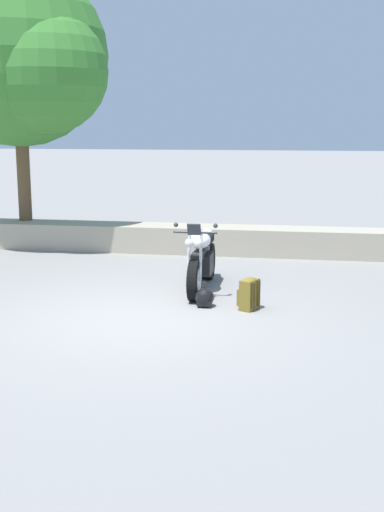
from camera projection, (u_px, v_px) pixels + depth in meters
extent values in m
plane|color=gray|center=(138.00, 318.00, 8.99)|extent=(120.00, 120.00, 0.00)
cube|color=#A89E89|center=(195.00, 239.00, 13.57)|extent=(36.00, 0.80, 0.55)
cylinder|color=black|center=(194.00, 280.00, 9.82)|extent=(0.14, 0.62, 0.62)
cylinder|color=black|center=(208.00, 261.00, 11.22)|extent=(0.18, 0.62, 0.62)
cylinder|color=silver|center=(194.00, 280.00, 9.82)|extent=(0.16, 0.38, 0.38)
cube|color=black|center=(202.00, 263.00, 10.55)|extent=(0.32, 0.48, 0.34)
cube|color=#2D2D30|center=(201.00, 252.00, 10.41)|extent=(0.14, 1.10, 0.12)
ellipsoid|color=white|center=(200.00, 240.00, 10.22)|extent=(0.34, 0.52, 0.26)
cube|color=black|center=(204.00, 239.00, 10.70)|extent=(0.26, 0.56, 0.12)
ellipsoid|color=white|center=(207.00, 234.00, 10.98)|extent=(0.22, 0.28, 0.16)
cylinder|color=#2D2D30|center=(195.00, 232.00, 9.76)|extent=(0.66, 0.04, 0.04)
sphere|color=silver|center=(198.00, 243.00, 9.64)|extent=(0.13, 0.13, 0.13)
sphere|color=silver|center=(189.00, 243.00, 9.66)|extent=(0.13, 0.13, 0.13)
cube|color=#26282D|center=(194.00, 229.00, 9.65)|extent=(0.20, 0.10, 0.18)
cylinder|color=silver|center=(196.00, 261.00, 11.00)|extent=(0.11, 0.38, 0.11)
cylinder|color=silver|center=(201.00, 257.00, 9.78)|extent=(0.04, 0.16, 0.73)
cylinder|color=silver|center=(189.00, 256.00, 9.81)|extent=(0.04, 0.16, 0.73)
sphere|color=#2D2D30|center=(216.00, 226.00, 9.73)|extent=(0.07, 0.07, 0.07)
sphere|color=#2D2D30|center=(176.00, 225.00, 9.83)|extent=(0.07, 0.07, 0.07)
cube|color=brown|center=(249.00, 295.00, 9.35)|extent=(0.29, 0.35, 0.44)
cube|color=brown|center=(242.00, 296.00, 9.42)|extent=(0.14, 0.24, 0.24)
ellipsoid|color=brown|center=(250.00, 280.00, 9.31)|extent=(0.27, 0.33, 0.08)
cube|color=#403513|center=(253.00, 296.00, 9.23)|extent=(0.05, 0.06, 0.37)
cube|color=#403513|center=(259.00, 293.00, 9.36)|extent=(0.05, 0.06, 0.37)
sphere|color=black|center=(205.00, 297.00, 9.53)|extent=(0.28, 0.28, 0.28)
ellipsoid|color=black|center=(204.00, 298.00, 9.45)|extent=(0.23, 0.06, 0.12)
cube|color=black|center=(204.00, 303.00, 9.47)|extent=(0.20, 0.08, 0.08)
cylinder|color=brown|center=(24.00, 173.00, 14.14)|extent=(0.28, 0.28, 2.06)
sphere|color=#387A2D|center=(18.00, 55.00, 13.66)|extent=(3.78, 3.78, 3.78)
sphere|color=#387A2D|center=(47.00, 72.00, 13.05)|extent=(2.45, 2.45, 2.45)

